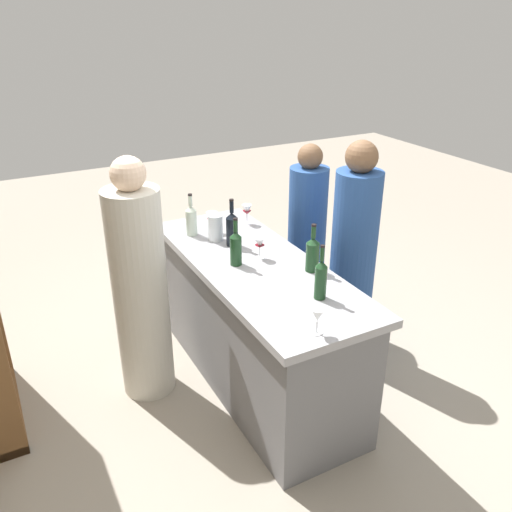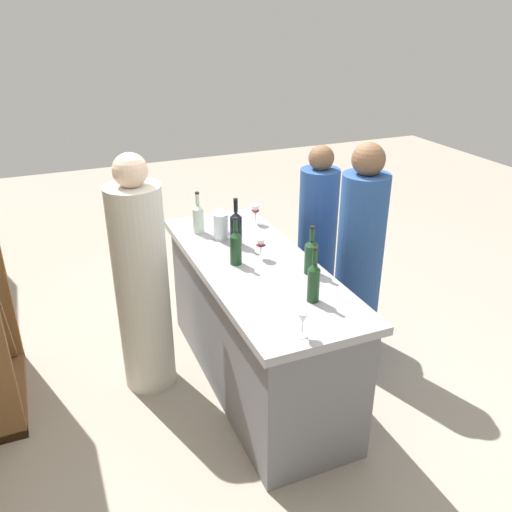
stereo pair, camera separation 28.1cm
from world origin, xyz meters
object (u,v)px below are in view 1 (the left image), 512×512
at_px(wine_glass_near_left, 247,211).
at_px(person_left_guest, 353,260).
at_px(wine_bottle_center_olive_green, 236,247).
at_px(person_right_guest, 140,290).
at_px(person_center_guest, 307,241).
at_px(wine_bottle_second_left_olive_green, 313,253).
at_px(wine_glass_near_right, 212,218).
at_px(wine_bottle_rightmost_clear_pale, 191,219).
at_px(wine_bottle_leftmost_olive_green, 321,278).
at_px(water_pitcher, 215,228).
at_px(wine_glass_near_center, 260,244).
at_px(wine_bottle_second_right_near_black, 232,228).
at_px(wine_glass_far_left, 317,316).

relative_size(wine_glass_near_left, person_left_guest, 0.09).
distance_m(wine_bottle_center_olive_green, person_right_guest, 0.68).
xyz_separation_m(person_left_guest, person_center_guest, (0.56, 0.03, -0.07)).
relative_size(wine_bottle_second_left_olive_green, person_right_guest, 0.19).
bearing_deg(wine_glass_near_right, wine_bottle_rightmost_clear_pale, 84.66).
xyz_separation_m(wine_bottle_leftmost_olive_green, water_pitcher, (1.02, 0.18, -0.03)).
distance_m(wine_bottle_rightmost_clear_pale, person_left_guest, 1.19).
relative_size(wine_bottle_leftmost_olive_green, person_left_guest, 0.20).
xyz_separation_m(wine_bottle_center_olive_green, person_right_guest, (0.25, 0.57, -0.28)).
bearing_deg(wine_bottle_center_olive_green, wine_glass_near_center, -85.75).
relative_size(wine_glass_near_center, person_center_guest, 0.10).
distance_m(person_left_guest, person_right_guest, 1.50).
xyz_separation_m(wine_glass_near_center, person_right_guest, (0.23, 0.74, -0.26)).
bearing_deg(wine_glass_near_left, wine_bottle_second_left_olive_green, 179.63).
bearing_deg(person_left_guest, wine_bottle_center_olive_green, 14.46).
height_order(wine_bottle_second_right_near_black, wine_glass_near_center, wine_bottle_second_right_near_black).
distance_m(wine_bottle_second_left_olive_green, wine_glass_near_right, 0.92).
relative_size(wine_bottle_second_right_near_black, water_pitcher, 1.80).
xyz_separation_m(wine_bottle_rightmost_clear_pale, water_pitcher, (-0.17, -0.11, -0.02)).
relative_size(wine_bottle_second_right_near_black, wine_glass_near_right, 2.22).
distance_m(wine_bottle_second_right_near_black, wine_glass_far_left, 1.18).
xyz_separation_m(wine_glass_near_center, wine_glass_far_left, (-0.91, 0.17, -0.00)).
bearing_deg(wine_glass_near_left, wine_bottle_second_right_near_black, 138.72).
height_order(wine_glass_near_center, person_right_guest, person_right_guest).
relative_size(wine_glass_near_center, wine_glass_near_right, 0.95).
height_order(wine_glass_near_center, water_pitcher, water_pitcher).
relative_size(wine_bottle_second_left_olive_green, wine_glass_near_left, 2.08).
relative_size(wine_glass_near_right, person_left_guest, 0.09).
relative_size(water_pitcher, person_center_guest, 0.12).
distance_m(wine_glass_near_center, water_pitcher, 0.42).
height_order(wine_glass_far_left, water_pitcher, water_pitcher).
height_order(wine_glass_near_left, person_center_guest, person_center_guest).
distance_m(wine_bottle_second_left_olive_green, person_left_guest, 0.66).
xyz_separation_m(wine_glass_near_left, wine_glass_near_right, (-0.02, 0.29, 0.00)).
distance_m(wine_bottle_second_left_olive_green, wine_bottle_center_olive_green, 0.48).
xyz_separation_m(wine_glass_near_center, person_center_guest, (0.52, -0.71, -0.33)).
bearing_deg(wine_glass_far_left, person_right_guest, 26.82).
relative_size(wine_glass_near_center, wine_glass_far_left, 1.02).
xyz_separation_m(wine_bottle_second_left_olive_green, wine_bottle_center_olive_green, (0.30, 0.38, 0.00)).
height_order(wine_bottle_leftmost_olive_green, wine_bottle_second_right_near_black, wine_bottle_second_right_near_black).
xyz_separation_m(wine_bottle_second_left_olive_green, wine_bottle_rightmost_clear_pale, (0.88, 0.44, -0.00)).
distance_m(wine_bottle_center_olive_green, water_pitcher, 0.42).
distance_m(wine_bottle_leftmost_olive_green, person_center_guest, 1.36).
relative_size(water_pitcher, person_left_guest, 0.11).
distance_m(wine_bottle_leftmost_olive_green, wine_glass_far_left, 0.36).
relative_size(wine_glass_far_left, person_center_guest, 0.09).
bearing_deg(wine_bottle_second_right_near_black, person_center_guest, -72.25).
relative_size(wine_bottle_second_left_olive_green, wine_glass_near_center, 2.17).
xyz_separation_m(wine_bottle_second_left_olive_green, water_pitcher, (0.71, 0.33, -0.02)).
height_order(wine_bottle_center_olive_green, wine_glass_far_left, wine_bottle_center_olive_green).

